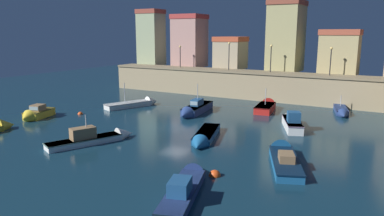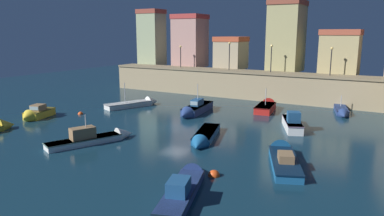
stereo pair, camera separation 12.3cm
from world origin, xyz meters
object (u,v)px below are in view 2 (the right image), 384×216
at_px(moored_boat_2, 342,111).
at_px(quay_lamp_1, 229,52).
at_px(moored_boat_4, 267,106).
at_px(moored_boat_7, 283,157).
at_px(moored_boat_8, 185,184).
at_px(quay_lamp_2, 271,54).
at_px(moored_boat_6, 95,138).
at_px(quay_lamp_3, 331,56).
at_px(moored_boat_0, 194,109).
at_px(moored_boat_3, 291,121).
at_px(quay_lamp_0, 181,53).
at_px(mooring_buoy_0, 81,114).
at_px(moored_boat_9, 137,104).
at_px(mooring_buoy_2, 203,146).
at_px(mooring_buoy_1, 214,176).
at_px(moored_boat_5, 36,114).
at_px(moored_boat_1, 204,137).

bearing_deg(moored_boat_2, quay_lamp_1, -118.45).
distance_m(moored_boat_2, moored_boat_4, 8.14).
distance_m(moored_boat_7, moored_boat_8, 8.17).
distance_m(quay_lamp_2, moored_boat_6, 27.09).
bearing_deg(moored_boat_6, quay_lamp_2, 10.04).
bearing_deg(quay_lamp_3, moored_boat_0, -133.78).
relative_size(moored_boat_0, moored_boat_3, 1.17).
xyz_separation_m(moored_boat_0, moored_boat_2, (14.07, 8.18, -0.19)).
relative_size(quay_lamp_0, moored_boat_3, 0.51).
distance_m(moored_boat_2, moored_boat_6, 26.70).
relative_size(quay_lamp_1, moored_boat_0, 0.52).
relative_size(moored_boat_3, mooring_buoy_0, 11.16).
xyz_separation_m(moored_boat_0, moored_boat_9, (-8.15, 0.15, -0.16)).
bearing_deg(quay_lamp_0, moored_boat_6, -73.37).
relative_size(moored_boat_2, moored_boat_9, 0.94).
height_order(quay_lamp_2, moored_boat_4, quay_lamp_2).
bearing_deg(mooring_buoy_2, moored_boat_6, -156.92).
bearing_deg(mooring_buoy_2, mooring_buoy_1, -55.66).
bearing_deg(quay_lamp_1, quay_lamp_0, 180.00).
bearing_deg(moored_boat_5, moored_boat_9, 137.90).
height_order(quay_lamp_0, moored_boat_6, quay_lamp_0).
height_order(moored_boat_2, mooring_buoy_0, moored_boat_2).
bearing_deg(quay_lamp_3, moored_boat_6, -117.78).
bearing_deg(moored_boat_7, quay_lamp_2, -1.83).
relative_size(moored_boat_3, moored_boat_6, 0.87).
bearing_deg(mooring_buoy_1, moored_boat_0, 123.38).
distance_m(moored_boat_1, mooring_buoy_1, 7.56).
relative_size(moored_boat_8, moored_boat_9, 1.05).
height_order(quay_lamp_2, mooring_buoy_0, quay_lamp_2).
bearing_deg(moored_boat_7, quay_lamp_3, -19.71).
bearing_deg(moored_boat_0, mooring_buoy_0, -66.26).
bearing_deg(moored_boat_3, moored_boat_2, -42.89).
relative_size(moored_boat_0, moored_boat_2, 1.12).
xyz_separation_m(quay_lamp_2, moored_boat_9, (-12.62, -12.25, -5.73)).
bearing_deg(mooring_buoy_2, moored_boat_5, -179.14).
xyz_separation_m(quay_lamp_3, moored_boat_1, (-6.14, -20.99, -5.68)).
height_order(moored_boat_2, moored_boat_6, moored_boat_6).
height_order(quay_lamp_1, mooring_buoy_2, quay_lamp_1).
distance_m(quay_lamp_3, moored_boat_8, 30.65).
distance_m(quay_lamp_2, moored_boat_7, 24.77).
xyz_separation_m(quay_lamp_2, mooring_buoy_2, (1.94, -22.31, -6.06)).
xyz_separation_m(moored_boat_1, moored_boat_9, (-13.89, 8.75, 0.05)).
height_order(moored_boat_1, mooring_buoy_1, moored_boat_1).
distance_m(moored_boat_0, moored_boat_3, 10.82).
bearing_deg(moored_boat_0, mooring_buoy_1, 26.05).
bearing_deg(moored_boat_6, moored_boat_4, 1.11).
bearing_deg(moored_boat_4, quay_lamp_1, 41.95).
xyz_separation_m(quay_lamp_0, quay_lamp_2, (13.86, -0.00, 0.20)).
height_order(moored_boat_3, moored_boat_9, moored_boat_9).
bearing_deg(mooring_buoy_1, moored_boat_4, 99.76).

